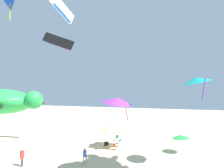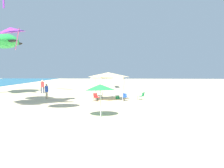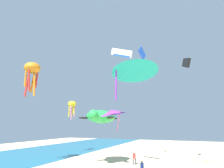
# 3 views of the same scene
# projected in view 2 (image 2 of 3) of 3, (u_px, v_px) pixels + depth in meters

# --- Properties ---
(ground) EXTENTS (120.00, 120.00, 0.10)m
(ground) POSITION_uv_depth(u_px,v_px,m) (121.00, 104.00, 23.70)
(ground) COLOR beige
(canopy_tent) EXTENTS (3.30, 3.35, 3.00)m
(canopy_tent) POSITION_uv_depth(u_px,v_px,m) (108.00, 75.00, 25.54)
(canopy_tent) COLOR #B7B7BC
(canopy_tent) RESTS_ON ground
(beach_umbrella) EXTENTS (2.17, 2.15, 2.41)m
(beach_umbrella) POSITION_uv_depth(u_px,v_px,m) (100.00, 87.00, 16.67)
(beach_umbrella) COLOR silver
(beach_umbrella) RESTS_ON ground
(folding_chair_near_cooler) EXTENTS (0.81, 0.81, 0.82)m
(folding_chair_near_cooler) POSITION_uv_depth(u_px,v_px,m) (96.00, 97.00, 25.10)
(folding_chair_near_cooler) COLOR black
(folding_chair_near_cooler) RESTS_ON ground
(folding_chair_facing_ocean) EXTENTS (0.77, 0.80, 0.82)m
(folding_chair_facing_ocean) POSITION_uv_depth(u_px,v_px,m) (142.00, 96.00, 26.11)
(folding_chair_facing_ocean) COLOR black
(folding_chair_facing_ocean) RESTS_ON ground
(folding_chair_right_of_tent) EXTENTS (0.59, 0.67, 0.82)m
(folding_chair_right_of_tent) POSITION_uv_depth(u_px,v_px,m) (101.00, 95.00, 26.54)
(folding_chair_right_of_tent) COLOR black
(folding_chair_right_of_tent) RESTS_ON ground
(folding_chair_left_of_tent) EXTENTS (0.74, 0.67, 0.82)m
(folding_chair_left_of_tent) POSITION_uv_depth(u_px,v_px,m) (125.00, 96.00, 25.24)
(folding_chair_left_of_tent) COLOR black
(folding_chair_left_of_tent) RESTS_ON ground
(cooler_box) EXTENTS (0.67, 0.49, 0.40)m
(cooler_box) POSITION_uv_depth(u_px,v_px,m) (117.00, 97.00, 27.05)
(cooler_box) COLOR #1E8C4C
(cooler_box) RESTS_ON ground
(person_by_tent) EXTENTS (0.45, 0.40, 1.68)m
(person_by_tent) POSITION_uv_depth(u_px,v_px,m) (47.00, 90.00, 27.15)
(person_by_tent) COLOR #C6B28C
(person_by_tent) RESTS_ON ground
(person_far_stroller) EXTENTS (0.44, 0.45, 1.85)m
(person_far_stroller) POSITION_uv_depth(u_px,v_px,m) (42.00, 85.00, 33.26)
(person_far_stroller) COLOR #33384C
(person_far_stroller) RESTS_ON ground
(kite_delta_purple) EXTENTS (3.88, 3.86, 2.45)m
(kite_delta_purple) POSITION_uv_depth(u_px,v_px,m) (11.00, 30.00, 22.67)
(kite_delta_purple) COLOR purple
(kite_turtle_green) EXTENTS (6.90, 6.11, 2.23)m
(kite_turtle_green) POSITION_uv_depth(u_px,v_px,m) (0.00, 40.00, 31.11)
(kite_turtle_green) COLOR green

